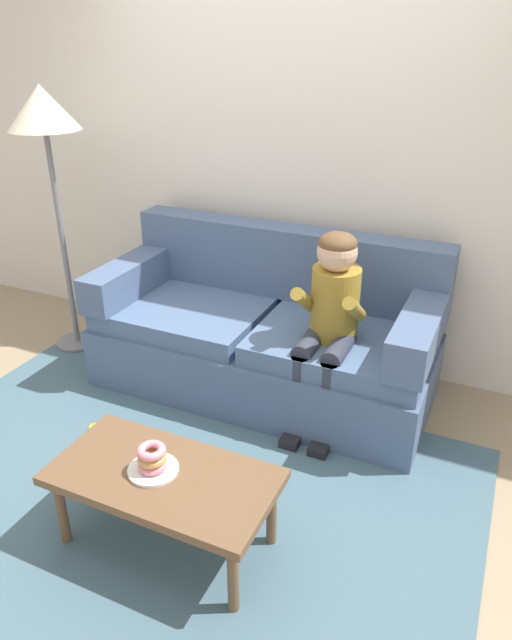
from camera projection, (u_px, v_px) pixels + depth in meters
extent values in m
plane|color=#9E896B|center=(187.00, 459.00, 3.04)|extent=(10.00, 10.00, 0.00)
cube|color=silver|center=(292.00, 142.00, 3.56)|extent=(8.00, 0.10, 2.80)
cube|color=#476675|center=(160.00, 489.00, 2.84)|extent=(2.97, 1.98, 0.01)
cube|color=slate|center=(263.00, 361.00, 3.58)|extent=(2.01, 0.90, 0.38)
cube|color=slate|center=(186.00, 313.00, 3.62)|extent=(0.97, 0.74, 0.12)
cube|color=slate|center=(342.00, 345.00, 3.24)|extent=(0.97, 0.74, 0.12)
cube|color=slate|center=(286.00, 261.00, 3.63)|extent=(2.01, 0.20, 0.44)
cube|color=slate|center=(135.00, 274.00, 3.73)|extent=(0.20, 0.90, 0.22)
cube|color=slate|center=(421.00, 328.00, 3.06)|extent=(0.20, 0.90, 0.22)
cube|color=brown|center=(163.00, 477.00, 2.38)|extent=(0.94, 0.48, 0.04)
cylinder|color=brown|center=(62.00, 511.00, 2.47)|extent=(0.04, 0.04, 0.35)
cylinder|color=brown|center=(233.00, 579.00, 2.17)|extent=(0.04, 0.04, 0.35)
cylinder|color=brown|center=(114.00, 460.00, 2.77)|extent=(0.04, 0.04, 0.35)
cylinder|color=brown|center=(271.00, 513.00, 2.47)|extent=(0.04, 0.04, 0.35)
cylinder|color=olive|center=(335.00, 303.00, 3.12)|extent=(0.26, 0.26, 0.40)
sphere|color=#DBAD89|center=(337.00, 252.00, 2.97)|extent=(0.21, 0.21, 0.21)
ellipsoid|color=brown|center=(338.00, 243.00, 2.95)|extent=(0.20, 0.20, 0.12)
cylinder|color=#333847|center=(310.00, 343.00, 3.11)|extent=(0.11, 0.30, 0.11)
cylinder|color=#333847|center=(299.00, 394.00, 3.09)|extent=(0.09, 0.09, 0.44)
cube|color=black|center=(294.00, 437.00, 3.16)|extent=(0.10, 0.20, 0.06)
cylinder|color=olive|center=(305.00, 300.00, 3.07)|extent=(0.07, 0.29, 0.23)
cylinder|color=#333847|center=(339.00, 350.00, 3.05)|extent=(0.11, 0.30, 0.11)
cylinder|color=#333847|center=(327.00, 401.00, 3.03)|extent=(0.09, 0.09, 0.44)
cube|color=black|center=(322.00, 445.00, 3.10)|extent=(0.10, 0.20, 0.06)
cylinder|color=olive|center=(355.00, 309.00, 2.97)|extent=(0.07, 0.29, 0.23)
cylinder|color=white|center=(153.00, 470.00, 2.38)|extent=(0.21, 0.21, 0.01)
torus|color=pink|center=(153.00, 465.00, 2.37)|extent=(0.15, 0.15, 0.04)
torus|color=tan|center=(152.00, 458.00, 2.36)|extent=(0.15, 0.15, 0.04)
torus|color=pink|center=(151.00, 451.00, 2.34)|extent=(0.16, 0.16, 0.04)
cube|color=gold|center=(107.00, 433.00, 3.20)|extent=(0.16, 0.09, 0.05)
cylinder|color=gold|center=(95.00, 429.00, 3.23)|extent=(0.06, 0.06, 0.05)
cylinder|color=gold|center=(120.00, 437.00, 3.16)|extent=(0.06, 0.06, 0.05)
cylinder|color=slate|center=(78.00, 342.00, 4.16)|extent=(0.30, 0.30, 0.03)
cylinder|color=slate|center=(63.00, 240.00, 3.82)|extent=(0.04, 0.04, 1.50)
cone|color=beige|center=(42.00, 107.00, 3.46)|extent=(0.44, 0.44, 0.26)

